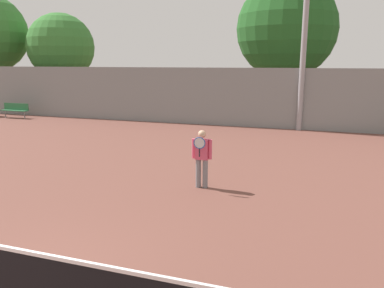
# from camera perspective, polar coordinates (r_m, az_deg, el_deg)

# --- Properties ---
(tennis_player) EXTENTS (0.54, 0.41, 1.57)m
(tennis_player) POSITION_cam_1_polar(r_m,az_deg,el_deg) (9.94, 1.50, -1.81)
(tennis_player) COLOR slate
(tennis_player) RESTS_ON ground_plane
(bench_courtside_near) EXTENTS (1.79, 0.40, 0.88)m
(bench_courtside_near) POSITION_cam_1_polar(r_m,az_deg,el_deg) (24.97, -25.34, 4.87)
(bench_courtside_near) COLOR #28663D
(bench_courtside_near) RESTS_ON ground_plane
(light_pole_far_right) EXTENTS (0.90, 0.60, 8.79)m
(light_pole_far_right) POSITION_cam_1_polar(r_m,az_deg,el_deg) (19.17, 16.87, 17.32)
(light_pole_far_right) COLOR #939399
(light_pole_far_right) RESTS_ON ground_plane
(back_fence) EXTENTS (34.92, 0.06, 3.03)m
(back_fence) POSITION_cam_1_polar(r_m,az_deg,el_deg) (19.69, 6.18, 7.08)
(back_fence) COLOR gray
(back_fence) RESTS_ON ground_plane
(tree_green_broad) EXTENTS (4.65, 4.65, 6.68)m
(tree_green_broad) POSITION_cam_1_polar(r_m,az_deg,el_deg) (28.94, -19.34, 13.75)
(tree_green_broad) COLOR brown
(tree_green_broad) RESTS_ON ground_plane
(tree_dark_dense) EXTENTS (5.94, 5.94, 8.21)m
(tree_dark_dense) POSITION_cam_1_polar(r_m,az_deg,el_deg) (23.99, 14.21, 16.62)
(tree_dark_dense) COLOR brown
(tree_dark_dense) RESTS_ON ground_plane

